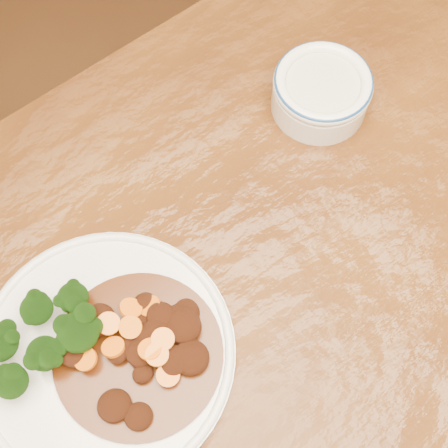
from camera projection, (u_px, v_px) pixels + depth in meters
ground at (257, 408)px, 1.41m from camera, size 4.00×4.00×0.00m
dining_table at (283, 336)px, 0.80m from camera, size 1.58×1.05×0.75m
dinner_plate at (105, 353)px, 0.70m from camera, size 0.29×0.29×0.02m
broccoli_florets at (43, 337)px, 0.68m from camera, size 0.13×0.09×0.05m
mince_stew at (147, 345)px, 0.69m from camera, size 0.19×0.19×0.03m
dip_bowl at (321, 91)px, 0.82m from camera, size 0.13×0.13×0.06m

